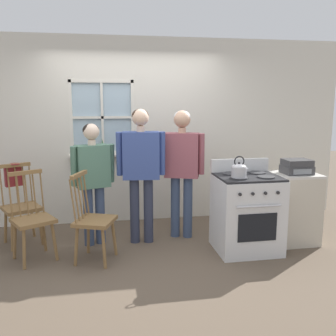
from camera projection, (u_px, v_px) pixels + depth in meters
name	position (u px, v px, depth m)	size (l,w,h in m)	color
ground_plane	(146.00, 256.00, 4.40)	(16.00, 16.00, 0.00)	brown
wall_back	(135.00, 132.00, 5.52)	(6.40, 0.16, 2.70)	silver
chair_by_window	(21.00, 208.00, 4.71)	(0.55, 0.55, 1.02)	olive
chair_near_wall	(33.00, 220.00, 4.23)	(0.56, 0.55, 1.02)	olive
chair_center_cluster	(93.00, 221.00, 4.20)	(0.52, 0.53, 1.02)	olive
person_elderly_left	(93.00, 173.00, 4.61)	(0.55, 0.32, 1.53)	#384766
person_teen_center	(141.00, 162.00, 4.65)	(0.61, 0.25, 1.70)	#2D3347
person_adult_right	(182.00, 161.00, 4.85)	(0.59, 0.34, 1.68)	#384766
stove	(247.00, 212.00, 4.50)	(0.74, 0.68, 1.08)	silver
kettle	(239.00, 170.00, 4.24)	(0.21, 0.17, 0.25)	#B7B7BC
potted_plant	(101.00, 151.00, 5.39)	(0.16, 0.16, 0.24)	#935B3D
handbag	(14.00, 176.00, 4.83)	(0.24, 0.24, 0.31)	maroon
side_counter	(293.00, 208.00, 4.77)	(0.55, 0.50, 0.90)	beige
stereo	(297.00, 167.00, 4.66)	(0.34, 0.29, 0.18)	#38383A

